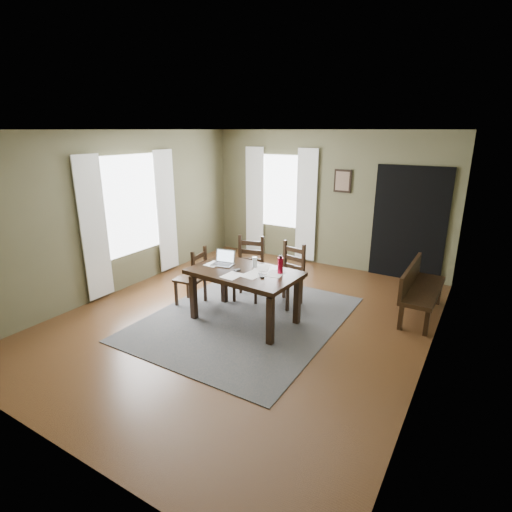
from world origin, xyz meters
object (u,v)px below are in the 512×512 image
Objects in this scene: dining_table at (244,277)px; laptop at (224,261)px; chair_back_left at (249,269)px; chair_end at (193,277)px; bench at (418,286)px; chair_back_right at (288,275)px; water_bottle at (280,265)px.

laptop is (-0.42, 0.10, 0.15)m from dining_table.
chair_back_left is (-0.40, 0.76, -0.18)m from dining_table.
chair_end is at bearing -147.99° from chair_back_left.
chair_back_left is 2.63m from bench.
water_bottle is at bearing -61.20° from chair_back_right.
chair_back_left is at bearing 121.12° from dining_table.
laptop reaches higher than bench.
water_bottle reaches higher than laptop.
chair_back_left is 1.14m from water_bottle.
dining_table is 0.94m from chair_back_right.
laptop is (-2.54, -1.41, 0.37)m from bench.
bench is at bearing 0.32° from chair_back_left.
chair_back_right is 2.86× the size of laptop.
dining_table is at bearing -22.42° from laptop.
bench is 2.16m from water_bottle.
water_bottle is at bearing 129.27° from bench.
chair_back_left reaches higher than chair_end.
chair_back_right is at bearing 76.74° from dining_table.
chair_back_left is 1.04× the size of chair_back_right.
water_bottle is at bearing 23.00° from dining_table.
water_bottle is at bearing 87.25° from chair_end.
laptop is at bearing -175.21° from water_bottle.
chair_back_right is at bearing 39.24° from laptop.
water_bottle is (0.88, -0.59, 0.40)m from chair_back_left.
laptop reaches higher than chair_end.
dining_table is at bearing -78.36° from chair_back_left.
chair_back_right is 0.71× the size of bench.
dining_table is 1.61× the size of chair_back_right.
bench reaches higher than dining_table.
chair_back_left is 2.96× the size of laptop.
water_bottle is (-1.64, -1.34, 0.43)m from bench.
dining_table is 0.56m from water_bottle.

